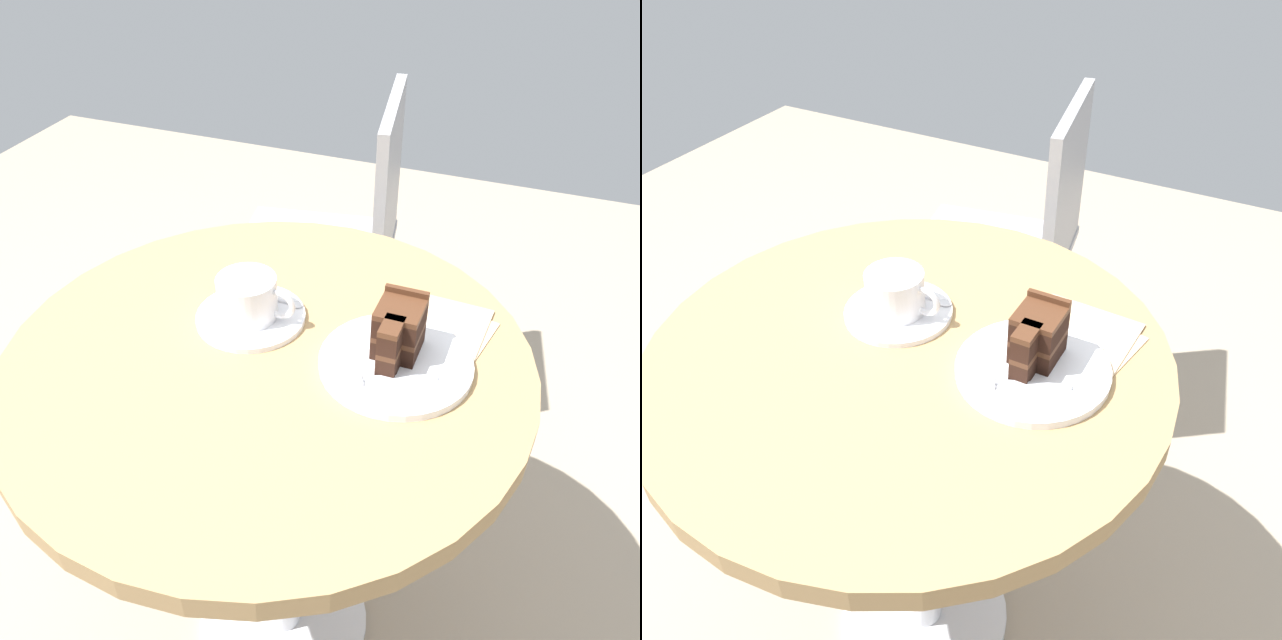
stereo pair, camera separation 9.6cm
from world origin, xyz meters
TOP-DOWN VIEW (x-y plane):
  - ground_plane at (0.00, 0.00)m, footprint 4.40×4.40m
  - cafe_table at (0.00, 0.00)m, footprint 0.76×0.76m
  - saucer at (-0.06, 0.06)m, footprint 0.17×0.17m
  - coffee_cup at (-0.06, 0.06)m, footprint 0.12×0.09m
  - teaspoon at (-0.03, 0.11)m, footprint 0.11×0.02m
  - cake_plate at (0.18, 0.04)m, footprint 0.21×0.21m
  - cake_slice at (0.17, 0.05)m, footprint 0.06×0.10m
  - fork at (0.16, -0.01)m, footprint 0.13×0.06m
  - napkin at (0.20, 0.13)m, footprint 0.20×0.20m
  - cafe_chair at (-0.11, 0.68)m, footprint 0.44×0.44m

SIDE VIEW (x-z plane):
  - ground_plane at x=0.00m, z-range -0.01..0.00m
  - cafe_chair at x=-0.11m, z-range 0.09..0.95m
  - cafe_table at x=0.00m, z-range 0.24..0.97m
  - napkin at x=0.20m, z-range 0.73..0.73m
  - saucer at x=-0.06m, z-range 0.73..0.74m
  - cake_plate at x=0.18m, z-range 0.73..0.74m
  - teaspoon at x=-0.03m, z-range 0.74..0.74m
  - fork at x=0.16m, z-range 0.74..0.75m
  - coffee_cup at x=-0.06m, z-range 0.74..0.81m
  - cake_slice at x=0.17m, z-range 0.74..0.82m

